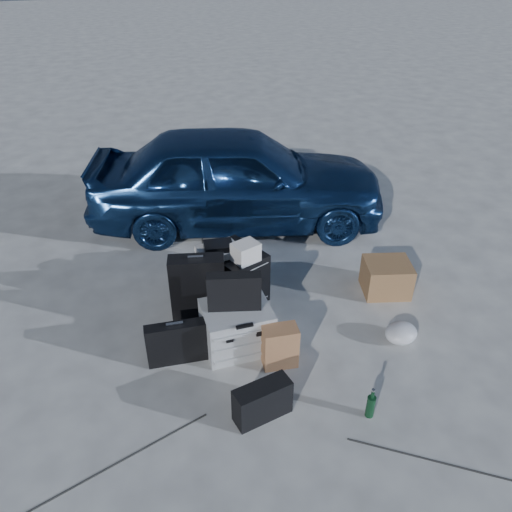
{
  "coord_description": "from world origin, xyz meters",
  "views": [
    {
      "loc": [
        -1.06,
        -2.7,
        3.0
      ],
      "look_at": [
        0.07,
        0.85,
        0.6
      ],
      "focal_mm": 35.0,
      "sensor_mm": 36.0,
      "label": 1
    }
  ],
  "objects_px": {
    "suitcase_right": "(248,283)",
    "green_bottle": "(371,403)",
    "pelican_case": "(237,327)",
    "cardboard_box": "(386,277)",
    "car": "(237,177)",
    "duffel_bag": "(219,268)",
    "briefcase": "(177,343)",
    "suitcase_left": "(198,288)"
  },
  "relations": [
    {
      "from": "pelican_case",
      "to": "cardboard_box",
      "type": "height_order",
      "value": "pelican_case"
    },
    {
      "from": "briefcase",
      "to": "cardboard_box",
      "type": "distance_m",
      "value": 2.16
    },
    {
      "from": "car",
      "to": "green_bottle",
      "type": "distance_m",
      "value": 3.21
    },
    {
      "from": "briefcase",
      "to": "green_bottle",
      "type": "relative_size",
      "value": 1.91
    },
    {
      "from": "pelican_case",
      "to": "suitcase_right",
      "type": "xyz_separation_m",
      "value": [
        0.25,
        0.51,
        0.05
      ]
    },
    {
      "from": "briefcase",
      "to": "duffel_bag",
      "type": "relative_size",
      "value": 0.69
    },
    {
      "from": "suitcase_left",
      "to": "cardboard_box",
      "type": "relative_size",
      "value": 1.46
    },
    {
      "from": "pelican_case",
      "to": "green_bottle",
      "type": "distance_m",
      "value": 1.25
    },
    {
      "from": "duffel_bag",
      "to": "cardboard_box",
      "type": "xyz_separation_m",
      "value": [
        1.54,
        -0.64,
        -0.02
      ]
    },
    {
      "from": "pelican_case",
      "to": "cardboard_box",
      "type": "distance_m",
      "value": 1.65
    },
    {
      "from": "pelican_case",
      "to": "green_bottle",
      "type": "bearing_deg",
      "value": -54.68
    },
    {
      "from": "suitcase_left",
      "to": "green_bottle",
      "type": "bearing_deg",
      "value": -45.25
    },
    {
      "from": "briefcase",
      "to": "cardboard_box",
      "type": "height_order",
      "value": "briefcase"
    },
    {
      "from": "car",
      "to": "suitcase_left",
      "type": "relative_size",
      "value": 5.4
    },
    {
      "from": "pelican_case",
      "to": "briefcase",
      "type": "bearing_deg",
      "value": -177.2
    },
    {
      "from": "duffel_bag",
      "to": "green_bottle",
      "type": "bearing_deg",
      "value": -98.34
    },
    {
      "from": "suitcase_left",
      "to": "duffel_bag",
      "type": "xyz_separation_m",
      "value": [
        0.3,
        0.45,
        -0.14
      ]
    },
    {
      "from": "suitcase_left",
      "to": "green_bottle",
      "type": "relative_size",
      "value": 2.47
    },
    {
      "from": "suitcase_right",
      "to": "green_bottle",
      "type": "height_order",
      "value": "suitcase_right"
    },
    {
      "from": "car",
      "to": "briefcase",
      "type": "height_order",
      "value": "car"
    },
    {
      "from": "suitcase_right",
      "to": "cardboard_box",
      "type": "bearing_deg",
      "value": -30.35
    },
    {
      "from": "suitcase_right",
      "to": "cardboard_box",
      "type": "relative_size",
      "value": 1.17
    },
    {
      "from": "suitcase_left",
      "to": "duffel_bag",
      "type": "height_order",
      "value": "suitcase_left"
    },
    {
      "from": "car",
      "to": "pelican_case",
      "type": "bearing_deg",
      "value": 178.75
    },
    {
      "from": "car",
      "to": "cardboard_box",
      "type": "xyz_separation_m",
      "value": [
        0.99,
        -1.84,
        -0.42
      ]
    },
    {
      "from": "duffel_bag",
      "to": "suitcase_right",
      "type": "bearing_deg",
      "value": -94.96
    },
    {
      "from": "duffel_bag",
      "to": "green_bottle",
      "type": "xyz_separation_m",
      "value": [
        0.65,
        -1.97,
        -0.05
      ]
    },
    {
      "from": "suitcase_right",
      "to": "cardboard_box",
      "type": "xyz_separation_m",
      "value": [
        1.36,
        -0.2,
        -0.09
      ]
    },
    {
      "from": "suitcase_right",
      "to": "green_bottle",
      "type": "bearing_deg",
      "value": -94.91
    },
    {
      "from": "suitcase_right",
      "to": "duffel_bag",
      "type": "xyz_separation_m",
      "value": [
        -0.17,
        0.44,
        -0.08
      ]
    },
    {
      "from": "car",
      "to": "suitcase_right",
      "type": "xyz_separation_m",
      "value": [
        -0.37,
        -1.64,
        -0.33
      ]
    },
    {
      "from": "duffel_bag",
      "to": "cardboard_box",
      "type": "bearing_deg",
      "value": -49.03
    },
    {
      "from": "cardboard_box",
      "to": "green_bottle",
      "type": "height_order",
      "value": "cardboard_box"
    },
    {
      "from": "car",
      "to": "suitcase_left",
      "type": "bearing_deg",
      "value": 167.82
    },
    {
      "from": "duffel_bag",
      "to": "cardboard_box",
      "type": "height_order",
      "value": "duffel_bag"
    },
    {
      "from": "pelican_case",
      "to": "briefcase",
      "type": "distance_m",
      "value": 0.52
    },
    {
      "from": "car",
      "to": "cardboard_box",
      "type": "height_order",
      "value": "car"
    },
    {
      "from": "briefcase",
      "to": "green_bottle",
      "type": "bearing_deg",
      "value": -34.16
    },
    {
      "from": "car",
      "to": "pelican_case",
      "type": "relative_size",
      "value": 6.17
    },
    {
      "from": "suitcase_left",
      "to": "suitcase_right",
      "type": "xyz_separation_m",
      "value": [
        0.48,
        0.01,
        -0.06
      ]
    },
    {
      "from": "briefcase",
      "to": "suitcase_left",
      "type": "height_order",
      "value": "suitcase_left"
    },
    {
      "from": "car",
      "to": "green_bottle",
      "type": "relative_size",
      "value": 13.35
    }
  ]
}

